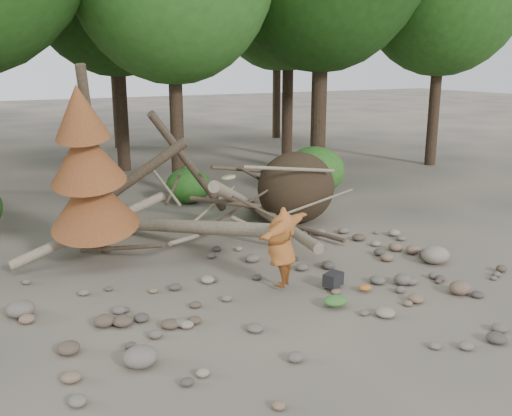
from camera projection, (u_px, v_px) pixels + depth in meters
name	position (u px, v px, depth m)	size (l,w,h in m)	color
ground	(298.00, 295.00, 11.00)	(120.00, 120.00, 0.00)	#514C44
deadfall_pile	(279.00, 192.00, 15.29)	(8.55, 5.24, 3.30)	#332619
dead_conifer	(88.00, 172.00, 11.93)	(2.06, 2.16, 4.35)	#4C3F30
bush_mid	(188.00, 186.00, 17.88)	(1.40, 1.40, 1.12)	#275D1A
bush_right	(314.00, 170.00, 19.04)	(2.00, 2.00, 1.60)	#316E22
frisbee_thrower	(281.00, 247.00, 11.02)	(2.41, 1.56, 2.41)	#9D5623
backpack	(333.00, 282.00, 11.27)	(0.39, 0.26, 0.26)	black
cloth_green	(335.00, 303.00, 10.41)	(0.46, 0.39, 0.17)	#376C2B
cloth_orange	(365.00, 290.00, 11.10)	(0.26, 0.22, 0.10)	#B0661E
boulder_front_left	(140.00, 357.00, 8.39)	(0.52, 0.47, 0.31)	#6B6259
boulder_front_right	(460.00, 288.00, 10.99)	(0.43, 0.39, 0.26)	brown
boulder_mid_right	(435.00, 255.00, 12.65)	(0.64, 0.58, 0.38)	gray
boulder_mid_left	(21.00, 309.00, 10.02)	(0.49, 0.44, 0.29)	#655F55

